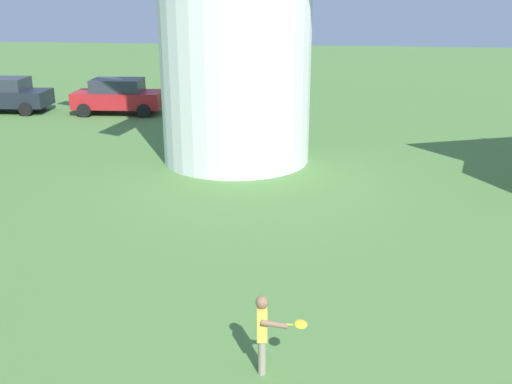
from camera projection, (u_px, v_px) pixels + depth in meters
The scene contains 3 objects.
player_far at pixel (264, 329), 8.02m from camera, with size 0.74×0.41×1.20m.
parked_car_black at pixel (1, 94), 26.12m from camera, with size 4.44×2.17×1.56m.
parked_car_red at pixel (118, 96), 25.74m from camera, with size 4.03×2.16×1.56m.
Camera 1 is at (1.17, -2.89, 5.11)m, focal length 40.31 mm.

